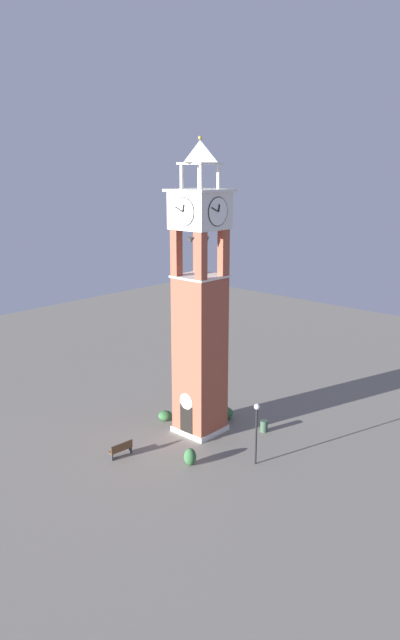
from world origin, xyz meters
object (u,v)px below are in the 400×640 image
object	(u,v)px
clock_tower	(200,315)
park_bench	(121,449)
lamp_post	(256,423)
trash_bin	(264,426)

from	to	relation	value
clock_tower	park_bench	world-z (taller)	clock_tower
clock_tower	park_bench	size ratio (longest dim) A/B	11.92
lamp_post	trash_bin	world-z (taller)	lamp_post
lamp_post	trash_bin	distance (m)	5.17
clock_tower	park_bench	distance (m)	9.90
park_bench	trash_bin	distance (m)	10.01
lamp_post	trash_bin	bearing A→B (deg)	120.08
park_bench	trash_bin	xyz separation A→B (m)	(4.48, 8.95, -0.08)
park_bench	trash_bin	bearing A→B (deg)	63.40
park_bench	lamp_post	size ratio (longest dim) A/B	0.41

